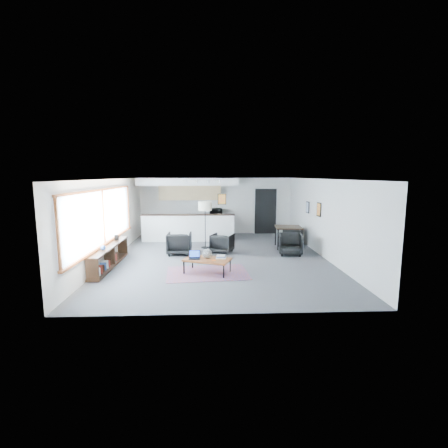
{
  "coord_description": "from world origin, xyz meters",
  "views": [
    {
      "loc": [
        -0.27,
        -10.58,
        2.72
      ],
      "look_at": [
        0.19,
        0.4,
        1.07
      ],
      "focal_mm": 26.0,
      "sensor_mm": 36.0,
      "label": 1
    }
  ],
  "objects_px": {
    "laptop": "(194,256)",
    "dining_table": "(288,228)",
    "armchair_right": "(222,242)",
    "armchair_left": "(179,242)",
    "floor_lamp": "(205,208)",
    "dining_chair_far": "(293,237)",
    "coffee_table": "(207,260)",
    "ceramic_pot": "(207,254)",
    "microwave": "(216,211)",
    "dining_chair_near": "(290,245)",
    "book_stack": "(221,257)"
  },
  "relations": [
    {
      "from": "armchair_left",
      "to": "microwave",
      "type": "height_order",
      "value": "microwave"
    },
    {
      "from": "ceramic_pot",
      "to": "dining_chair_far",
      "type": "xyz_separation_m",
      "value": [
        3.37,
        3.65,
        -0.24
      ]
    },
    {
      "from": "dining_table",
      "to": "coffee_table",
      "type": "bearing_deg",
      "value": -134.24
    },
    {
      "from": "laptop",
      "to": "armchair_right",
      "type": "distance_m",
      "value": 2.54
    },
    {
      "from": "laptop",
      "to": "dining_chair_near",
      "type": "xyz_separation_m",
      "value": [
        3.21,
        1.98,
        -0.13
      ]
    },
    {
      "from": "coffee_table",
      "to": "ceramic_pot",
      "type": "height_order",
      "value": "ceramic_pot"
    },
    {
      "from": "dining_table",
      "to": "dining_chair_far",
      "type": "distance_m",
      "value": 0.81
    },
    {
      "from": "ceramic_pot",
      "to": "book_stack",
      "type": "distance_m",
      "value": 0.4
    },
    {
      "from": "coffee_table",
      "to": "dining_table",
      "type": "height_order",
      "value": "dining_table"
    },
    {
      "from": "coffee_table",
      "to": "armchair_left",
      "type": "xyz_separation_m",
      "value": [
        -0.99,
        2.26,
        0.04
      ]
    },
    {
      "from": "ceramic_pot",
      "to": "microwave",
      "type": "bearing_deg",
      "value": 86.71
    },
    {
      "from": "armchair_right",
      "to": "ceramic_pot",
      "type": "bearing_deg",
      "value": 98.92
    },
    {
      "from": "floor_lamp",
      "to": "coffee_table",
      "type": "bearing_deg",
      "value": -88.19
    },
    {
      "from": "dining_table",
      "to": "microwave",
      "type": "relative_size",
      "value": 1.96
    },
    {
      "from": "dining_table",
      "to": "dining_chair_near",
      "type": "xyz_separation_m",
      "value": [
        -0.17,
        -1.06,
        -0.4
      ]
    },
    {
      "from": "dining_chair_far",
      "to": "book_stack",
      "type": "bearing_deg",
      "value": 75.04
    },
    {
      "from": "dining_chair_near",
      "to": "armchair_left",
      "type": "bearing_deg",
      "value": -174.33
    },
    {
      "from": "armchair_right",
      "to": "floor_lamp",
      "type": "height_order",
      "value": "floor_lamp"
    },
    {
      "from": "coffee_table",
      "to": "armchair_left",
      "type": "relative_size",
      "value": 1.7
    },
    {
      "from": "laptop",
      "to": "floor_lamp",
      "type": "bearing_deg",
      "value": 85.72
    },
    {
      "from": "dining_chair_near",
      "to": "dining_chair_far",
      "type": "xyz_separation_m",
      "value": [
        0.52,
        1.65,
        -0.03
      ]
    },
    {
      "from": "armchair_right",
      "to": "floor_lamp",
      "type": "xyz_separation_m",
      "value": [
        -0.61,
        0.77,
        1.16
      ]
    },
    {
      "from": "armchair_right",
      "to": "coffee_table",
      "type": "bearing_deg",
      "value": 99.06
    },
    {
      "from": "floor_lamp",
      "to": "dining_chair_near",
      "type": "bearing_deg",
      "value": -21.74
    },
    {
      "from": "laptop",
      "to": "microwave",
      "type": "bearing_deg",
      "value": 83.56
    },
    {
      "from": "ceramic_pot",
      "to": "dining_table",
      "type": "height_order",
      "value": "dining_table"
    },
    {
      "from": "laptop",
      "to": "dining_chair_far",
      "type": "height_order",
      "value": "laptop"
    },
    {
      "from": "laptop",
      "to": "armchair_right",
      "type": "xyz_separation_m",
      "value": [
        0.87,
        2.39,
        -0.11
      ]
    },
    {
      "from": "armchair_right",
      "to": "dining_chair_far",
      "type": "relative_size",
      "value": 1.18
    },
    {
      "from": "armchair_right",
      "to": "microwave",
      "type": "height_order",
      "value": "microwave"
    },
    {
      "from": "laptop",
      "to": "dining_table",
      "type": "xyz_separation_m",
      "value": [
        3.38,
        3.04,
        0.26
      ]
    },
    {
      "from": "laptop",
      "to": "floor_lamp",
      "type": "xyz_separation_m",
      "value": [
        0.26,
        3.16,
        1.05
      ]
    },
    {
      "from": "coffee_table",
      "to": "ceramic_pot",
      "type": "relative_size",
      "value": 5.22
    },
    {
      "from": "armchair_left",
      "to": "dining_chair_far",
      "type": "xyz_separation_m",
      "value": [
        4.36,
        1.44,
        -0.11
      ]
    },
    {
      "from": "armchair_right",
      "to": "microwave",
      "type": "distance_m",
      "value": 3.55
    },
    {
      "from": "armchair_right",
      "to": "microwave",
      "type": "bearing_deg",
      "value": -66.42
    },
    {
      "from": "coffee_table",
      "to": "ceramic_pot",
      "type": "xyz_separation_m",
      "value": [
        0.0,
        0.04,
        0.17
      ]
    },
    {
      "from": "armchair_left",
      "to": "dining_chair_far",
      "type": "distance_m",
      "value": 4.59
    },
    {
      "from": "ceramic_pot",
      "to": "dining_table",
      "type": "xyz_separation_m",
      "value": [
        3.02,
        3.06,
        0.19
      ]
    },
    {
      "from": "dining_chair_near",
      "to": "laptop",
      "type": "bearing_deg",
      "value": -139.56
    },
    {
      "from": "ceramic_pot",
      "to": "dining_chair_far",
      "type": "height_order",
      "value": "ceramic_pot"
    },
    {
      "from": "dining_table",
      "to": "microwave",
      "type": "bearing_deg",
      "value": 133.63
    },
    {
      "from": "armchair_left",
      "to": "dining_table",
      "type": "relative_size",
      "value": 0.8
    },
    {
      "from": "laptop",
      "to": "book_stack",
      "type": "relative_size",
      "value": 1.01
    },
    {
      "from": "floor_lamp",
      "to": "armchair_left",
      "type": "bearing_deg",
      "value": -132.57
    },
    {
      "from": "book_stack",
      "to": "microwave",
      "type": "xyz_separation_m",
      "value": [
        -0.05,
        5.87,
        0.66
      ]
    },
    {
      "from": "book_stack",
      "to": "dining_table",
      "type": "relative_size",
      "value": 0.29
    },
    {
      "from": "laptop",
      "to": "floor_lamp",
      "type": "relative_size",
      "value": 0.18
    },
    {
      "from": "book_stack",
      "to": "dining_chair_far",
      "type": "xyz_separation_m",
      "value": [
        2.98,
        3.64,
        -0.14
      ]
    },
    {
      "from": "ceramic_pot",
      "to": "armchair_left",
      "type": "distance_m",
      "value": 2.43
    }
  ]
}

